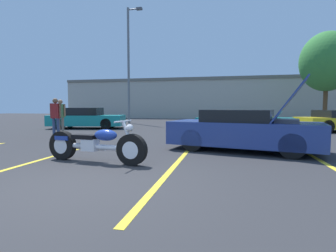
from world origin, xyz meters
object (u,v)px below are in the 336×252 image
at_px(show_car_hood_open, 244,130).
at_px(spectator_by_show_car, 61,114).
at_px(parked_car_mid_row, 243,122).
at_px(parked_car_left_row, 87,119).
at_px(spectator_near_motorcycle, 56,114).
at_px(light_pole, 129,61).
at_px(motorcycle, 95,145).
at_px(tree_background, 327,62).

distance_m(show_car_hood_open, spectator_by_show_car, 8.71).
bearing_deg(parked_car_mid_row, parked_car_left_row, -177.83).
bearing_deg(spectator_near_motorcycle, light_pole, 92.02).
relative_size(parked_car_left_row, spectator_near_motorcycle, 2.78).
height_order(light_pole, motorcycle, light_pole).
relative_size(spectator_near_motorcycle, spectator_by_show_car, 1.01).
distance_m(light_pole, parked_car_mid_row, 10.97).
xyz_separation_m(light_pole, parked_car_left_row, (-0.78, -5.18, -4.22)).
bearing_deg(light_pole, motorcycle, -72.29).
distance_m(show_car_hood_open, parked_car_mid_row, 5.62).
distance_m(light_pole, parked_car_left_row, 6.73).
distance_m(light_pole, spectator_near_motorcycle, 10.37).
distance_m(tree_background, parked_car_left_row, 18.25).
height_order(show_car_hood_open, parked_car_left_row, show_car_hood_open).
height_order(light_pole, spectator_near_motorcycle, light_pole).
bearing_deg(motorcycle, parked_car_left_row, 128.57).
xyz_separation_m(light_pole, spectator_near_motorcycle, (0.34, -9.63, -3.83)).
distance_m(parked_car_mid_row, spectator_near_motorcycle, 8.74).
distance_m(motorcycle, spectator_by_show_car, 7.24).
distance_m(parked_car_mid_row, parked_car_left_row, 9.02).
bearing_deg(light_pole, parked_car_mid_row, -35.58).
bearing_deg(show_car_hood_open, motorcycle, -131.92).
height_order(tree_background, spectator_by_show_car, tree_background).
bearing_deg(tree_background, parked_car_left_row, -151.79).
bearing_deg(parked_car_mid_row, spectator_by_show_car, -156.66).
relative_size(parked_car_left_row, spectator_by_show_car, 2.81).
xyz_separation_m(show_car_hood_open, spectator_near_motorcycle, (-7.55, 1.86, 0.37)).
distance_m(parked_car_mid_row, spectator_by_show_car, 8.86).
relative_size(tree_background, parked_car_left_row, 1.54).
xyz_separation_m(parked_car_left_row, spectator_near_motorcycle, (1.12, -4.45, 0.39)).
relative_size(show_car_hood_open, spectator_by_show_car, 2.76).
bearing_deg(spectator_near_motorcycle, motorcycle, -46.22).
bearing_deg(spectator_near_motorcycle, spectator_by_show_car, 116.47).
distance_m(light_pole, motorcycle, 15.24).
height_order(motorcycle, show_car_hood_open, show_car_hood_open).
bearing_deg(parked_car_left_row, light_pole, 70.22).
height_order(parked_car_mid_row, parked_car_left_row, parked_car_left_row).
bearing_deg(tree_background, spectator_near_motorcycle, -138.54).
xyz_separation_m(parked_car_left_row, spectator_by_show_car, (0.52, -3.25, 0.38)).
relative_size(light_pole, show_car_hood_open, 1.97).
distance_m(light_pole, tree_background, 15.23).
height_order(motorcycle, parked_car_left_row, parked_car_left_row).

